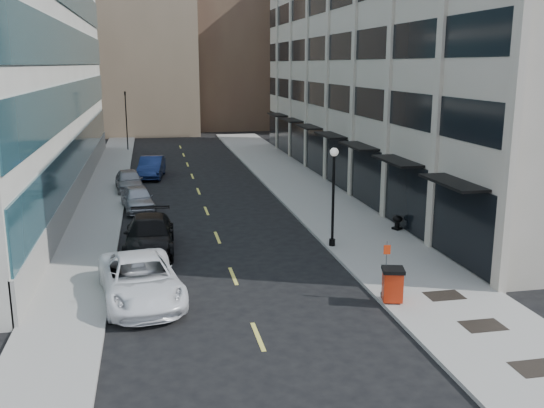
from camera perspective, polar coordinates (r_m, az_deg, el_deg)
name	(u,v)px	position (r m, az deg, el deg)	size (l,w,h in m)	color
ground	(270,365)	(18.82, -0.22, -14.93)	(160.00, 160.00, 0.00)	black
sidewalk_right	(324,204)	(38.85, 4.89, -0.02)	(5.00, 80.00, 0.15)	gray
sidewalk_left	(97,215)	(37.48, -16.13, -0.98)	(3.00, 80.00, 0.15)	gray
building_right	(421,62)	(47.76, 13.88, 12.88)	(15.30, 46.50, 18.25)	#B6AA9A
skyline_tan_near	(138,23)	(84.46, -12.46, 16.26)	(14.00, 18.00, 28.00)	#7F6A53
skyline_brown	(225,4)	(89.39, -4.41, 18.25)	(12.00, 16.00, 34.00)	brown
skyline_tan_far	(70,49)	(94.94, -18.51, 13.71)	(12.00, 14.00, 22.00)	#7F6A53
skyline_stone	(305,55)	(85.00, 3.10, 13.82)	(10.00, 14.00, 20.00)	#B6AA9A
grate_near	(537,368)	(19.93, 23.70, -13.94)	(1.40, 1.00, 0.01)	black
grate_mid	(483,326)	(22.18, 19.24, -10.75)	(1.40, 1.00, 0.01)	black
grate_far	(444,295)	(24.42, 15.90, -8.28)	(1.40, 1.00, 0.01)	black
road_centerline	(211,223)	(34.60, -5.72, -1.79)	(0.15, 68.20, 0.01)	#D8CC4C
traffic_signal	(125,95)	(64.42, -13.67, 9.92)	(0.66, 0.66, 6.98)	black
car_white_van	(140,279)	(23.69, -12.28, -6.96)	(2.80, 6.08, 1.69)	white
car_black_pickup	(149,235)	(29.65, -11.47, -2.87)	(2.33, 5.72, 1.66)	black
car_silver_sedan	(138,198)	(38.17, -12.51, 0.53)	(1.79, 4.45, 1.52)	#989AA1
car_blue_sedan	(151,167)	(49.10, -11.28, 3.42)	(1.75, 5.03, 1.66)	navy
car_grey_sedan	(129,181)	(44.07, -13.31, 2.17)	(1.84, 4.56, 1.56)	gray
trash_bin	(393,284)	(23.17, 11.28, -7.36)	(0.98, 0.99, 1.30)	red
lamppost	(333,188)	(29.15, 5.80, 1.54)	(0.41, 0.41, 4.94)	black
sign_post	(386,261)	(23.26, 10.72, -5.30)	(0.26, 0.08, 2.22)	slate
urn_planter	(397,221)	(33.15, 11.72, -1.56)	(0.56, 0.56, 0.78)	black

